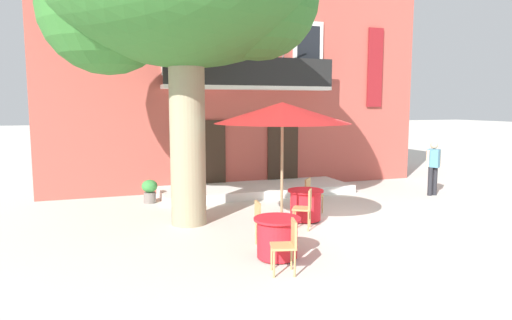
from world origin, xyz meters
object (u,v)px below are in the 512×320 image
Objects in this scene: cafe_chair_near_tree_1 at (288,243)px; cafe_umbrella at (282,113)px; cafe_chair_near_tree_0 at (263,220)px; cafe_table_middle at (306,205)px; pedestrian_near_entrance at (433,165)px; ground_planter_left at (150,190)px; cafe_chair_middle_0 at (305,206)px; cafe_table_near_tree at (277,238)px; cafe_chair_middle_1 at (311,193)px.

cafe_umbrella is (0.81, 2.20, 2.08)m from cafe_chair_near_tree_1.
cafe_chair_near_tree_0 and cafe_chair_near_tree_1 have the same top height.
cafe_umbrella reaches higher than cafe_table_middle.
cafe_umbrella is 1.73× the size of pedestrian_near_entrance.
pedestrian_near_entrance is (8.40, -1.80, 0.57)m from ground_planter_left.
cafe_chair_near_tree_1 is at bearing -94.50° from cafe_chair_near_tree_0.
cafe_chair_middle_0 is 0.54× the size of pedestrian_near_entrance.
cafe_table_near_tree is 0.95× the size of cafe_chair_near_tree_0.
cafe_table_middle is at bearing -127.15° from cafe_chair_middle_1.
cafe_table_near_tree is at bearing -126.01° from cafe_table_middle.
pedestrian_near_entrance is at bearing 33.64° from cafe_chair_near_tree_1.
cafe_table_middle is 5.32m from pedestrian_near_entrance.
ground_planter_left is at bearing 144.27° from cafe_chair_middle_1.
cafe_chair_middle_1 is at bearing -168.77° from pedestrian_near_entrance.
pedestrian_near_entrance is (6.06, 2.37, -1.67)m from cafe_umbrella.
pedestrian_near_entrance reaches higher than cafe_chair_middle_1.
pedestrian_near_entrance reaches higher than cafe_chair_middle_0.
cafe_chair_near_tree_1 is at bearing -121.64° from cafe_chair_middle_1.
cafe_chair_middle_1 is at bearing 52.85° from cafe_table_middle.
pedestrian_near_entrance is (6.75, 3.07, 0.42)m from cafe_chair_near_tree_0.
cafe_chair_middle_0 is at bearing -53.19° from ground_planter_left.
pedestrian_near_entrance is (5.07, 1.52, 0.55)m from cafe_table_middle.
cafe_chair_near_tree_1 is 4.29m from cafe_chair_middle_1.
cafe_chair_near_tree_0 reaches higher than cafe_table_middle.
cafe_table_near_tree is at bearing 80.97° from cafe_chair_near_tree_1.
cafe_table_near_tree reaches higher than ground_planter_left.
cafe_table_middle is 2.57m from cafe_umbrella.
pedestrian_near_entrance is at bearing 22.08° from cafe_chair_middle_0.
cafe_chair_middle_0 is at bearing -157.92° from pedestrian_near_entrance.
cafe_umbrella is (0.69, 1.45, 2.22)m from cafe_table_near_tree.
cafe_chair_near_tree_0 is 1.36× the size of ground_planter_left.
cafe_table_near_tree is 0.77m from cafe_chair_near_tree_0.
pedestrian_near_entrance is at bearing -12.11° from ground_planter_left.
cafe_chair_middle_1 is 1.36× the size of ground_planter_left.
cafe_chair_middle_1 is at bearing -35.73° from ground_planter_left.
cafe_chair_middle_1 is 0.31× the size of cafe_umbrella.
pedestrian_near_entrance reaches higher than cafe_chair_near_tree_0.
ground_planter_left is (-1.65, 4.87, -0.15)m from cafe_chair_near_tree_0.
cafe_umbrella is at bearing -158.60° from pedestrian_near_entrance.
cafe_table_middle is 0.77m from cafe_chair_middle_1.
cafe_chair_near_tree_0 is 1.00× the size of cafe_chair_middle_0.
cafe_chair_middle_0 and cafe_chair_middle_1 have the same top height.
cafe_table_middle is at bearing 41.01° from cafe_umbrella.
pedestrian_near_entrance is (6.87, 4.57, 0.42)m from cafe_chair_near_tree_1.
cafe_chair_near_tree_0 is 2.29m from cafe_table_middle.
cafe_chair_near_tree_0 is at bearing -134.71° from cafe_chair_middle_1.
cafe_chair_near_tree_1 is 0.31× the size of cafe_umbrella.
ground_planter_left is at bearing 108.67° from cafe_chair_near_tree_0.
cafe_chair_middle_0 reaches higher than cafe_table_near_tree.
cafe_table_near_tree is 1.29× the size of ground_planter_left.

